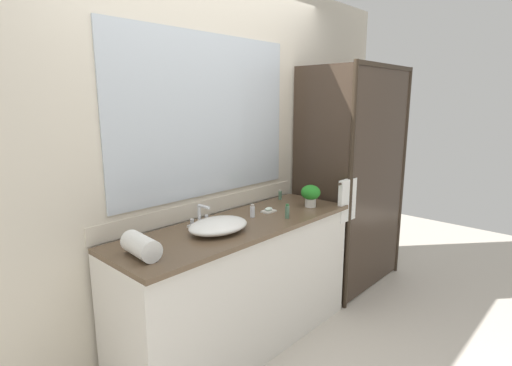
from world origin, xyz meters
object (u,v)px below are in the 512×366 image
(soap_dish, at_px, (269,210))
(amenity_bottle_lotion, at_px, (287,211))
(faucet, at_px, (200,219))
(amenity_bottle_body_wash, at_px, (252,211))
(potted_plant, at_px, (311,194))
(rolled_towel_near_edge, at_px, (141,246))
(sink_basin, at_px, (218,226))
(amenity_bottle_conditioner, at_px, (280,195))

(soap_dish, xyz_separation_m, amenity_bottle_lotion, (-0.03, -0.19, 0.03))
(faucet, relative_size, amenity_bottle_body_wash, 1.85)
(potted_plant, distance_m, amenity_bottle_lotion, 0.37)
(soap_dish, relative_size, rolled_towel_near_edge, 0.41)
(sink_basin, height_order, potted_plant, potted_plant)
(soap_dish, xyz_separation_m, amenity_bottle_body_wash, (-0.17, 0.00, 0.03))
(amenity_bottle_lotion, bearing_deg, amenity_bottle_conditioner, 44.65)
(sink_basin, bearing_deg, amenity_bottle_lotion, -14.26)
(faucet, distance_m, rolled_towel_near_edge, 0.57)
(sink_basin, distance_m, potted_plant, 0.88)
(soap_dish, distance_m, rolled_towel_near_edge, 1.09)
(sink_basin, xyz_separation_m, faucet, (0.00, 0.18, 0.01))
(faucet, height_order, amenity_bottle_conditioner, faucet)
(potted_plant, relative_size, soap_dish, 1.70)
(potted_plant, height_order, amenity_bottle_lotion, potted_plant)
(amenity_bottle_conditioner, height_order, rolled_towel_near_edge, rolled_towel_near_edge)
(faucet, bearing_deg, amenity_bottle_lotion, -30.68)
(amenity_bottle_conditioner, bearing_deg, sink_basin, -164.94)
(amenity_bottle_body_wash, bearing_deg, potted_plant, -15.53)
(potted_plant, xyz_separation_m, rolled_towel_near_edge, (-1.42, 0.07, -0.04))
(sink_basin, bearing_deg, soap_dish, 6.48)
(faucet, distance_m, soap_dish, 0.56)
(amenity_bottle_body_wash, bearing_deg, soap_dish, -0.79)
(amenity_bottle_body_wash, xyz_separation_m, amenity_bottle_lotion, (0.14, -0.20, 0.00))
(faucet, height_order, potted_plant, potted_plant)
(soap_dish, distance_m, amenity_bottle_body_wash, 0.17)
(faucet, bearing_deg, soap_dish, -11.77)
(amenity_bottle_lotion, xyz_separation_m, rolled_towel_near_edge, (-1.06, 0.13, 0.01))
(sink_basin, bearing_deg, amenity_bottle_body_wash, 9.71)
(amenity_bottle_conditioner, distance_m, rolled_towel_near_edge, 1.46)
(amenity_bottle_conditioner, bearing_deg, rolled_towel_near_edge, -170.26)
(sink_basin, distance_m, amenity_bottle_lotion, 0.54)
(sink_basin, height_order, soap_dish, sink_basin)
(sink_basin, height_order, amenity_bottle_lotion, amenity_bottle_lotion)
(sink_basin, xyz_separation_m, soap_dish, (0.55, 0.06, -0.03))
(potted_plant, bearing_deg, amenity_bottle_lotion, -170.94)
(amenity_bottle_conditioner, relative_size, rolled_towel_near_edge, 0.33)
(soap_dish, bearing_deg, amenity_bottle_body_wash, 179.21)
(amenity_bottle_body_wash, distance_m, rolled_towel_near_edge, 0.92)
(potted_plant, relative_size, amenity_bottle_body_wash, 1.84)
(amenity_bottle_body_wash, relative_size, amenity_bottle_lotion, 0.91)
(soap_dish, bearing_deg, faucet, 168.23)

